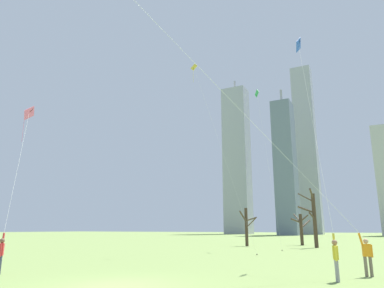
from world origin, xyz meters
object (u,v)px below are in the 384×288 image
at_px(kite_flyer_foreground_left_purple, 331,215).
at_px(bare_tree_leftmost, 314,217).
at_px(bare_tree_left_of_center, 246,225).
at_px(kite_flyer_midfield_left_pink, 7,221).
at_px(kite_flyer_midfield_center_blue, 326,201).
at_px(distant_kite_low_near_trees_yellow, 199,83).
at_px(bare_tree_center, 301,227).
at_px(distant_kite_drifting_right_green, 259,104).

bearing_deg(kite_flyer_foreground_left_purple, bare_tree_leftmost, 100.51).
bearing_deg(bare_tree_left_of_center, kite_flyer_midfield_left_pink, -93.50).
bearing_deg(kite_flyer_foreground_left_purple, kite_flyer_midfield_center_blue, 172.92).
height_order(kite_flyer_foreground_left_purple, distant_kite_low_near_trees_yellow, distant_kite_low_near_trees_yellow).
bearing_deg(kite_flyer_midfield_center_blue, distant_kite_low_near_trees_yellow, 136.48).
bearing_deg(bare_tree_center, kite_flyer_midfield_left_pink, -101.57).
relative_size(kite_flyer_foreground_left_purple, bare_tree_leftmost, 2.27).
height_order(distant_kite_low_near_trees_yellow, bare_tree_left_of_center, distant_kite_low_near_trees_yellow).
xyz_separation_m(kite_flyer_foreground_left_purple, bare_tree_left_of_center, (-12.70, 25.60, -0.15)).
height_order(kite_flyer_midfield_center_blue, distant_kite_drifting_right_green, distant_kite_drifting_right_green).
bearing_deg(bare_tree_center, distant_kite_drifting_right_green, -98.87).
xyz_separation_m(kite_flyer_foreground_left_purple, bare_tree_leftmost, (-4.69, 25.28, 0.66)).
bearing_deg(distant_kite_drifting_right_green, bare_tree_center, 81.13).
bearing_deg(bare_tree_left_of_center, distant_kite_drifting_right_green, -55.49).
distance_m(distant_kite_drifting_right_green, bare_tree_center, 17.39).
bearing_deg(kite_flyer_midfield_left_pink, distant_kite_drifting_right_green, 77.29).
relative_size(kite_flyer_midfield_center_blue, distant_kite_low_near_trees_yellow, 0.84).
distance_m(kite_flyer_midfield_left_pink, bare_tree_center, 36.89).
bearing_deg(kite_flyer_midfield_center_blue, bare_tree_center, 102.85).
bearing_deg(bare_tree_leftmost, bare_tree_center, 114.04).
relative_size(bare_tree_leftmost, bare_tree_center, 1.61).
height_order(distant_kite_drifting_right_green, bare_tree_center, distant_kite_drifting_right_green).
bearing_deg(kite_flyer_midfield_left_pink, kite_flyer_foreground_left_purple, 19.83).
bearing_deg(bare_tree_center, kite_flyer_foreground_left_purple, -76.90).
bearing_deg(kite_flyer_midfield_center_blue, bare_tree_leftmost, 100.19).
xyz_separation_m(kite_flyer_foreground_left_purple, bare_tree_center, (-7.19, 30.88, -0.42)).
distance_m(kite_flyer_midfield_center_blue, bare_tree_left_of_center, 28.51).
relative_size(kite_flyer_foreground_left_purple, bare_tree_center, 3.66).
relative_size(kite_flyer_foreground_left_purple, distant_kite_low_near_trees_yellow, 0.82).
relative_size(kite_flyer_foreground_left_purple, distant_kite_drifting_right_green, 0.83).
bearing_deg(bare_tree_left_of_center, distant_kite_low_near_trees_yellow, -87.30).
bearing_deg(distant_kite_drifting_right_green, kite_flyer_midfield_left_pink, -102.71).
xyz_separation_m(distant_kite_low_near_trees_yellow, bare_tree_leftmost, (7.34, 13.98, -12.25)).
relative_size(distant_kite_low_near_trees_yellow, bare_tree_leftmost, 2.76).
bearing_deg(kite_flyer_midfield_center_blue, kite_flyer_midfield_left_pink, -159.91).
height_order(distant_kite_drifting_right_green, bare_tree_leftmost, distant_kite_drifting_right_green).
bearing_deg(bare_tree_leftmost, distant_kite_low_near_trees_yellow, -117.68).
xyz_separation_m(kite_flyer_foreground_left_purple, distant_kite_low_near_trees_yellow, (-12.03, 11.30, 12.92)).
relative_size(kite_flyer_foreground_left_purple, kite_flyer_midfield_center_blue, 0.98).
relative_size(kite_flyer_foreground_left_purple, bare_tree_left_of_center, 3.22).
bearing_deg(bare_tree_left_of_center, bare_tree_center, 43.76).
bearing_deg(bare_tree_leftmost, kite_flyer_foreground_left_purple, -79.49).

